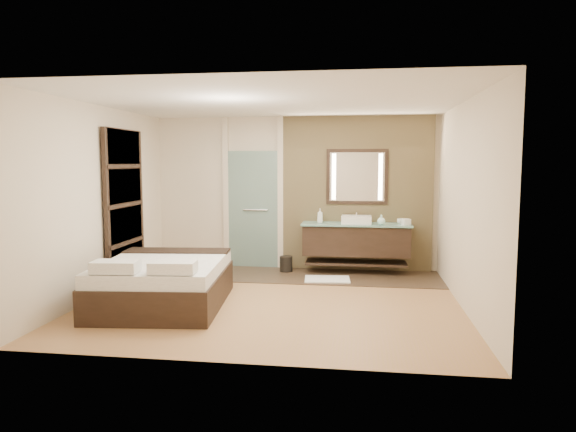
# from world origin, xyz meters

# --- Properties ---
(floor) EXTENTS (5.00, 5.00, 0.00)m
(floor) POSITION_xyz_m (0.00, 0.00, 0.00)
(floor) COLOR #A27644
(floor) RESTS_ON ground
(tile_strip) EXTENTS (3.80, 1.30, 0.01)m
(tile_strip) POSITION_xyz_m (0.60, 1.60, 0.01)
(tile_strip) COLOR #3B2C20
(tile_strip) RESTS_ON floor
(stone_wall) EXTENTS (2.60, 0.08, 2.70)m
(stone_wall) POSITION_xyz_m (1.10, 2.21, 1.35)
(stone_wall) COLOR tan
(stone_wall) RESTS_ON floor
(vanity) EXTENTS (1.85, 0.55, 0.88)m
(vanity) POSITION_xyz_m (1.10, 1.92, 0.58)
(vanity) COLOR black
(vanity) RESTS_ON stone_wall
(mirror_unit) EXTENTS (1.06, 0.04, 0.96)m
(mirror_unit) POSITION_xyz_m (1.10, 2.16, 1.65)
(mirror_unit) COLOR black
(mirror_unit) RESTS_ON stone_wall
(frosted_door) EXTENTS (1.10, 0.12, 2.70)m
(frosted_door) POSITION_xyz_m (-0.75, 2.20, 1.14)
(frosted_door) COLOR #A3CFC5
(frosted_door) RESTS_ON floor
(shoji_partition) EXTENTS (0.06, 1.20, 2.40)m
(shoji_partition) POSITION_xyz_m (-2.43, 0.60, 1.21)
(shoji_partition) COLOR black
(shoji_partition) RESTS_ON floor
(bed) EXTENTS (1.74, 2.09, 0.75)m
(bed) POSITION_xyz_m (-1.41, -0.44, 0.31)
(bed) COLOR black
(bed) RESTS_ON floor
(bath_mat) EXTENTS (0.76, 0.56, 0.02)m
(bath_mat) POSITION_xyz_m (0.65, 1.31, 0.02)
(bath_mat) COLOR white
(bath_mat) RESTS_ON floor
(waste_bin) EXTENTS (0.23, 0.23, 0.28)m
(waste_bin) POSITION_xyz_m (-0.10, 1.85, 0.14)
(waste_bin) COLOR black
(waste_bin) RESTS_ON floor
(tissue_box) EXTENTS (0.16, 0.16, 0.10)m
(tissue_box) POSITION_xyz_m (1.92, 1.81, 0.92)
(tissue_box) COLOR silver
(tissue_box) RESTS_ON vanity
(soap_bottle_a) EXTENTS (0.09, 0.10, 0.25)m
(soap_bottle_a) POSITION_xyz_m (0.48, 1.91, 0.99)
(soap_bottle_a) COLOR white
(soap_bottle_a) RESTS_ON vanity
(soap_bottle_b) EXTENTS (0.08, 0.08, 0.18)m
(soap_bottle_b) POSITION_xyz_m (0.47, 2.05, 0.95)
(soap_bottle_b) COLOR #B2B2B2
(soap_bottle_b) RESTS_ON vanity
(soap_bottle_c) EXTENTS (0.17, 0.17, 0.17)m
(soap_bottle_c) POSITION_xyz_m (1.51, 1.78, 0.95)
(soap_bottle_c) COLOR silver
(soap_bottle_c) RESTS_ON vanity
(cup) EXTENTS (0.15, 0.15, 0.09)m
(cup) POSITION_xyz_m (1.84, 1.96, 0.91)
(cup) COLOR white
(cup) RESTS_ON vanity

